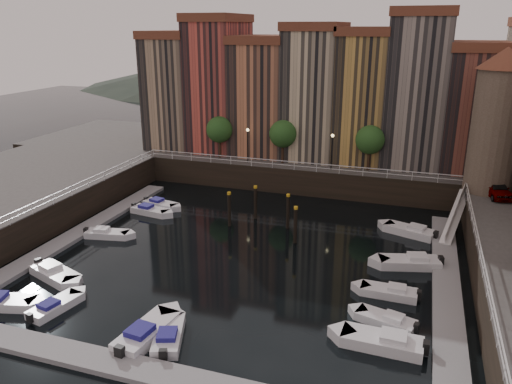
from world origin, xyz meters
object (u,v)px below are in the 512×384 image
(boat_left_0, at_px, (3,302))
(boat_left_2, at_px, (106,234))
(corner_tower, at_px, (498,119))
(mooring_pilings, at_px, (266,212))
(gangway, at_px, (456,214))
(car_a, at_px, (496,190))
(boat_left_1, at_px, (54,273))

(boat_left_0, distance_m, boat_left_2, 12.64)
(corner_tower, bearing_deg, mooring_pilings, -155.52)
(corner_tower, height_order, gangway, corner_tower)
(car_a, bearing_deg, boat_left_2, -172.49)
(mooring_pilings, bearing_deg, corner_tower, 24.48)
(gangway, relative_size, boat_left_2, 1.93)
(corner_tower, distance_m, gangway, 9.86)
(boat_left_1, height_order, boat_left_2, boat_left_1)
(corner_tower, height_order, boat_left_1, corner_tower)
(mooring_pilings, height_order, boat_left_1, mooring_pilings)
(car_a, bearing_deg, gangway, -156.24)
(mooring_pilings, bearing_deg, boat_left_2, -153.56)
(corner_tower, distance_m, boat_left_1, 41.50)
(boat_left_0, bearing_deg, corner_tower, 25.93)
(corner_tower, distance_m, car_a, 6.66)
(gangway, height_order, boat_left_2, gangway)
(corner_tower, bearing_deg, boat_left_0, -139.35)
(boat_left_0, bearing_deg, boat_left_1, 68.76)
(mooring_pilings, relative_size, boat_left_1, 1.48)
(gangway, xyz_separation_m, car_a, (3.50, 2.81, 1.87))
(boat_left_0, bearing_deg, gangway, 23.66)
(gangway, height_order, mooring_pilings, gangway)
(gangway, distance_m, boat_left_2, 32.54)
(boat_left_0, relative_size, boat_left_2, 1.10)
(boat_left_0, distance_m, car_a, 43.11)
(corner_tower, height_order, boat_left_2, corner_tower)
(mooring_pilings, relative_size, boat_left_2, 1.72)
(boat_left_1, xyz_separation_m, boat_left_2, (-0.84, 8.05, -0.06))
(mooring_pilings, relative_size, car_a, 1.61)
(boat_left_2, height_order, car_a, car_a)
(corner_tower, distance_m, boat_left_2, 38.22)
(boat_left_1, bearing_deg, boat_left_2, 115.94)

